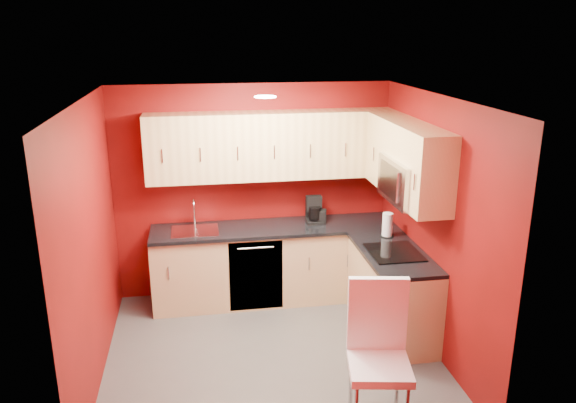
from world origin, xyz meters
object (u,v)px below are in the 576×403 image
object	(u,v)px
sink	(195,227)
napkin_holder	(320,216)
dining_chair	(380,359)
microwave	(409,181)
paper_towel	(387,225)
coffee_maker	(315,210)

from	to	relation	value
sink	napkin_holder	world-z (taller)	sink
sink	napkin_holder	xyz separation A→B (m)	(1.45, 0.03, 0.04)
dining_chair	microwave	bearing A→B (deg)	73.00
napkin_holder	paper_towel	xyz separation A→B (m)	(0.62, -0.57, 0.06)
coffee_maker	dining_chair	distance (m)	2.43
sink	paper_towel	world-z (taller)	sink
dining_chair	coffee_maker	bearing A→B (deg)	100.80
microwave	coffee_maker	size ratio (longest dim) A/B	2.51
microwave	sink	world-z (taller)	microwave
coffee_maker	paper_towel	distance (m)	0.90
coffee_maker	paper_towel	xyz separation A→B (m)	(0.68, -0.58, -0.02)
microwave	napkin_holder	xyz separation A→B (m)	(-0.65, 1.03, -0.68)
microwave	dining_chair	world-z (taller)	microwave
microwave	sink	distance (m)	2.43
paper_towel	napkin_holder	bearing A→B (deg)	137.47
microwave	coffee_maker	distance (m)	1.40
microwave	sink	xyz separation A→B (m)	(-2.09, 1.00, -0.72)
paper_towel	dining_chair	bearing A→B (deg)	-110.25
coffee_maker	napkin_holder	world-z (taller)	coffee_maker
napkin_holder	paper_towel	bearing A→B (deg)	-42.53
sink	paper_towel	xyz separation A→B (m)	(2.07, -0.54, 0.10)
dining_chair	napkin_holder	bearing A→B (deg)	99.24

